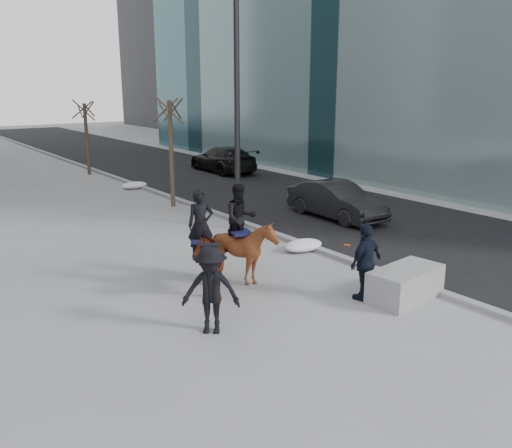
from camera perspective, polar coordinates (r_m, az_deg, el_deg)
ground at (r=12.46m, az=3.27°, el=-7.82°), size 120.00×120.00×0.00m
road at (r=24.18m, az=1.20°, el=3.24°), size 8.00×90.00×0.01m
curb at (r=22.04m, az=-7.13°, el=2.16°), size 0.25×90.00×0.12m
planter at (r=12.73m, az=15.44°, el=-6.09°), size 1.92×1.12×0.73m
car_near at (r=19.78m, az=8.43°, el=2.50°), size 1.51×4.08×1.34m
car_far at (r=30.23m, az=-3.53°, el=6.83°), size 2.18×4.95×1.41m
tree_near at (r=21.53m, az=-8.92°, el=7.86°), size 1.20×1.20×4.60m
tree_far at (r=30.48m, az=-17.40°, el=8.88°), size 1.20×1.20×4.17m
mounted_left at (r=12.60m, az=-5.47°, el=-3.26°), size 1.45×2.05×2.42m
mounted_right at (r=13.09m, az=-1.35°, el=-2.15°), size 1.63×1.74×2.44m
feeder at (r=12.37m, az=11.48°, el=-3.94°), size 1.08×0.93×1.75m
camera_crew at (r=10.55m, az=-4.79°, el=-6.92°), size 1.29×1.23×1.75m
lamppost at (r=17.52m, az=-1.48°, el=15.37°), size 0.25×3.19×9.09m
snow_piles at (r=20.48m, az=-5.64°, el=1.53°), size 1.26×12.82×0.32m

